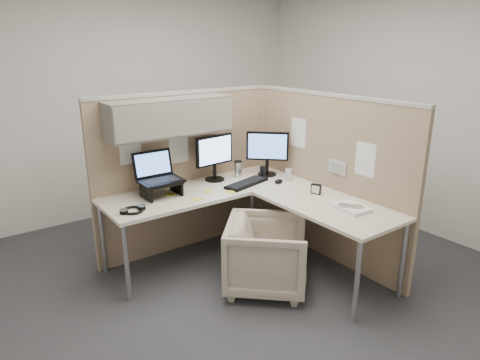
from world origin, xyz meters
TOP-DOWN VIEW (x-y plane):
  - ground at (0.00, 0.00)m, footprint 4.50×4.50m
  - partition_back at (-0.22, 0.83)m, footprint 2.00×0.36m
  - partition_right at (0.90, -0.07)m, footprint 0.07×2.03m
  - desk at (0.12, 0.13)m, footprint 2.00×1.98m
  - office_chair at (0.02, -0.26)m, footprint 0.92×0.92m
  - monitor_left at (0.11, 0.71)m, footprint 0.44×0.20m
  - monitor_right at (0.66, 0.53)m, footprint 0.34×0.33m
  - laptop_station at (-0.54, 0.62)m, footprint 0.38×0.33m
  - keyboard at (0.29, 0.40)m, footprint 0.53×0.28m
  - mouse at (0.58, 0.24)m, footprint 0.12×0.10m
  - travel_mug at (0.37, 0.66)m, footprint 0.08×0.08m
  - soda_can_green at (0.71, 0.25)m, footprint 0.07×0.07m
  - soda_can_silver at (0.57, 0.50)m, footprint 0.07×0.07m
  - sticky_note_b at (0.02, 0.30)m, footprint 0.10×0.10m
  - sticky_note_c at (-0.47, 0.57)m, footprint 0.11×0.11m
  - sticky_note_a at (-0.33, 0.32)m, footprint 0.09×0.09m
  - sticky_note_d at (-0.14, 0.44)m, footprint 0.09×0.09m
  - headphones at (-0.91, 0.38)m, footprint 0.23×0.18m
  - paper_stack at (0.60, -0.67)m, footprint 0.24×0.30m
  - desk_clock at (0.64, -0.20)m, footprint 0.07×0.10m

SIDE VIEW (x-z plane):
  - ground at x=0.00m, z-range 0.00..0.00m
  - office_chair at x=0.02m, z-range 0.00..0.69m
  - desk at x=0.12m, z-range 0.32..1.05m
  - sticky_note_b at x=0.02m, z-range 0.73..0.74m
  - sticky_note_c at x=-0.47m, z-range 0.73..0.74m
  - sticky_note_a at x=-0.33m, z-range 0.73..0.74m
  - sticky_note_d at x=-0.14m, z-range 0.73..0.74m
  - keyboard at x=0.29m, z-range 0.73..0.75m
  - headphones at x=-0.91m, z-range 0.73..0.76m
  - paper_stack at x=0.60m, z-range 0.73..0.76m
  - mouse at x=0.58m, z-range 0.73..0.77m
  - desk_clock at x=0.64m, z-range 0.73..0.82m
  - soda_can_green at x=0.71m, z-range 0.73..0.85m
  - soda_can_silver at x=0.57m, z-range 0.73..0.85m
  - travel_mug at x=0.37m, z-range 0.73..0.90m
  - partition_right at x=0.90m, z-range 0.00..1.63m
  - laptop_station at x=-0.54m, z-range 0.68..1.08m
  - monitor_left at x=0.11m, z-range 0.77..1.24m
  - monitor_right at x=0.66m, z-range 0.77..1.24m
  - partition_back at x=-0.22m, z-range 0.28..1.91m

